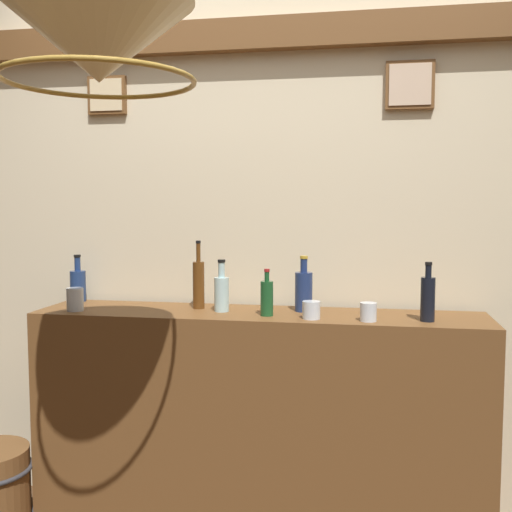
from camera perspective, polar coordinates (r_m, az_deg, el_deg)
panelled_rear_partition at (r=2.86m, az=1.16°, el=2.11°), size 3.52×0.15×2.52m
bar_shelf_unit at (r=2.76m, az=0.19°, el=-15.57°), size 1.95×0.40×1.00m
liquor_bottle_gin at (r=2.73m, az=-5.42°, el=-2.55°), size 0.05×0.05×0.31m
liquor_bottle_bourbon at (r=2.55m, az=1.03°, el=-3.91°), size 0.05×0.05×0.20m
liquor_bottle_whiskey at (r=2.66m, az=4.50°, el=-3.21°), size 0.08×0.08×0.24m
liquor_bottle_scotch at (r=2.65m, az=-3.25°, el=-3.39°), size 0.06×0.06×0.23m
liquor_bottle_vermouth at (r=2.52m, az=15.85°, el=-3.77°), size 0.06×0.06×0.24m
liquor_bottle_port at (r=3.05m, az=-16.39°, el=-2.57°), size 0.07×0.07×0.23m
glass_tumbler_rocks at (r=2.49m, az=5.22°, el=-5.08°), size 0.07×0.07×0.07m
glass_tumbler_highball at (r=2.78m, az=-16.65°, el=-3.93°), size 0.07×0.07×0.10m
glass_tumbler_shot at (r=2.48m, az=10.52°, el=-5.19°), size 0.07×0.07×0.07m
pendant_lamp at (r=1.95m, az=-14.66°, el=18.74°), size 0.58×0.58×0.63m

